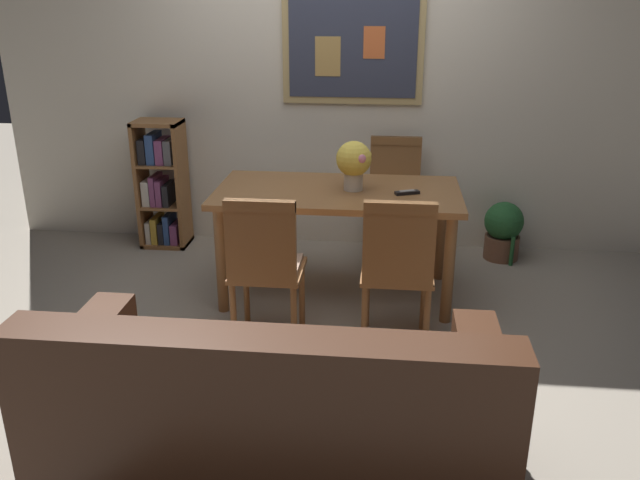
# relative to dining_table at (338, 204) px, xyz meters

# --- Properties ---
(ground_plane) EXTENTS (12.00, 12.00, 0.00)m
(ground_plane) POSITION_rel_dining_table_xyz_m (-0.14, -0.41, -0.64)
(ground_plane) COLOR gray
(wall_back_with_painting) EXTENTS (5.20, 0.14, 2.60)m
(wall_back_with_painting) POSITION_rel_dining_table_xyz_m (-0.14, 1.04, 0.67)
(wall_back_with_painting) COLOR silver
(wall_back_with_painting) RESTS_ON ground_plane
(dining_table) EXTENTS (1.56, 0.82, 0.73)m
(dining_table) POSITION_rel_dining_table_xyz_m (0.00, 0.00, 0.00)
(dining_table) COLOR brown
(dining_table) RESTS_ON ground_plane
(dining_chair_near_left) EXTENTS (0.40, 0.41, 0.91)m
(dining_chair_near_left) POSITION_rel_dining_table_xyz_m (-0.34, -0.74, -0.10)
(dining_chair_near_left) COLOR brown
(dining_chair_near_left) RESTS_ON ground_plane
(dining_chair_near_right) EXTENTS (0.40, 0.41, 0.91)m
(dining_chair_near_right) POSITION_rel_dining_table_xyz_m (0.39, -0.69, -0.10)
(dining_chair_near_right) COLOR brown
(dining_chair_near_right) RESTS_ON ground_plane
(dining_chair_far_right) EXTENTS (0.40, 0.41, 0.91)m
(dining_chair_far_right) POSITION_rel_dining_table_xyz_m (0.37, 0.73, -0.10)
(dining_chair_far_right) COLOR brown
(dining_chair_far_right) RESTS_ON ground_plane
(leather_couch) EXTENTS (1.80, 0.84, 0.84)m
(leather_couch) POSITION_rel_dining_table_xyz_m (-0.11, -1.86, -0.32)
(leather_couch) COLOR #472819
(leather_couch) RESTS_ON ground_plane
(bookshelf) EXTENTS (0.36, 0.28, 1.00)m
(bookshelf) POSITION_rel_dining_table_xyz_m (-1.45, 0.78, -0.15)
(bookshelf) COLOR brown
(bookshelf) RESTS_ON ground_plane
(potted_ivy) EXTENTS (0.29, 0.30, 0.51)m
(potted_ivy) POSITION_rel_dining_table_xyz_m (1.20, 0.76, -0.41)
(potted_ivy) COLOR brown
(potted_ivy) RESTS_ON ground_plane
(flower_vase) EXTENTS (0.22, 0.22, 0.31)m
(flower_vase) POSITION_rel_dining_table_xyz_m (0.10, 0.01, 0.28)
(flower_vase) COLOR beige
(flower_vase) RESTS_ON dining_table
(tv_remote) EXTENTS (0.16, 0.10, 0.02)m
(tv_remote) POSITION_rel_dining_table_xyz_m (0.44, -0.05, 0.11)
(tv_remote) COLOR black
(tv_remote) RESTS_ON dining_table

